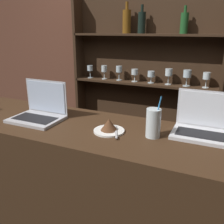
{
  "coord_description": "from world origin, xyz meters",
  "views": [
    {
      "loc": [
        0.69,
        -0.9,
        1.53
      ],
      "look_at": [
        0.15,
        0.31,
        1.09
      ],
      "focal_mm": 40.0,
      "sensor_mm": 36.0,
      "label": 1
    }
  ],
  "objects_px": {
    "laptop_near": "(40,111)",
    "cake_plate": "(109,127)",
    "laptop_far": "(204,126)",
    "water_glass": "(153,123)"
  },
  "relations": [
    {
      "from": "laptop_near",
      "to": "water_glass",
      "type": "relative_size",
      "value": 1.39
    },
    {
      "from": "laptop_far",
      "to": "water_glass",
      "type": "bearing_deg",
      "value": -149.34
    },
    {
      "from": "cake_plate",
      "to": "water_glass",
      "type": "distance_m",
      "value": 0.25
    },
    {
      "from": "laptop_near",
      "to": "cake_plate",
      "type": "distance_m",
      "value": 0.49
    },
    {
      "from": "laptop_near",
      "to": "water_glass",
      "type": "distance_m",
      "value": 0.73
    },
    {
      "from": "laptop_near",
      "to": "laptop_far",
      "type": "bearing_deg",
      "value": 9.53
    },
    {
      "from": "laptop_near",
      "to": "water_glass",
      "type": "xyz_separation_m",
      "value": [
        0.73,
        0.02,
        0.03
      ]
    },
    {
      "from": "cake_plate",
      "to": "water_glass",
      "type": "relative_size",
      "value": 0.8
    },
    {
      "from": "laptop_far",
      "to": "cake_plate",
      "type": "relative_size",
      "value": 1.78
    },
    {
      "from": "laptop_near",
      "to": "laptop_far",
      "type": "xyz_separation_m",
      "value": [
        0.97,
        0.16,
        -0.0
      ]
    }
  ]
}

